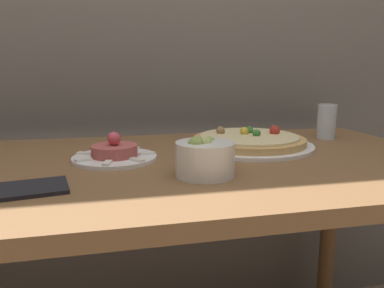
% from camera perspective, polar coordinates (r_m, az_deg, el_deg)
% --- Properties ---
extents(dining_table, '(1.50, 0.77, 0.79)m').
position_cam_1_polar(dining_table, '(0.97, -3.41, -8.44)').
color(dining_table, brown).
rests_on(dining_table, ground_plane).
extents(pizza_plate, '(0.37, 0.37, 0.06)m').
position_cam_1_polar(pizza_plate, '(1.12, 8.69, 0.40)').
color(pizza_plate, white).
rests_on(pizza_plate, dining_table).
extents(tartare_plate, '(0.21, 0.21, 0.07)m').
position_cam_1_polar(tartare_plate, '(0.97, -11.72, -1.49)').
color(tartare_plate, white).
rests_on(tartare_plate, dining_table).
extents(small_bowl, '(0.13, 0.13, 0.09)m').
position_cam_1_polar(small_bowl, '(0.80, 1.94, -2.07)').
color(small_bowl, white).
rests_on(small_bowl, dining_table).
extents(drinking_glass, '(0.06, 0.06, 0.11)m').
position_cam_1_polar(drinking_glass, '(1.31, 19.82, 3.25)').
color(drinking_glass, silver).
rests_on(drinking_glass, dining_table).
extents(napkin, '(0.19, 0.13, 0.01)m').
position_cam_1_polar(napkin, '(0.78, -24.81, -6.33)').
color(napkin, black).
rests_on(napkin, dining_table).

